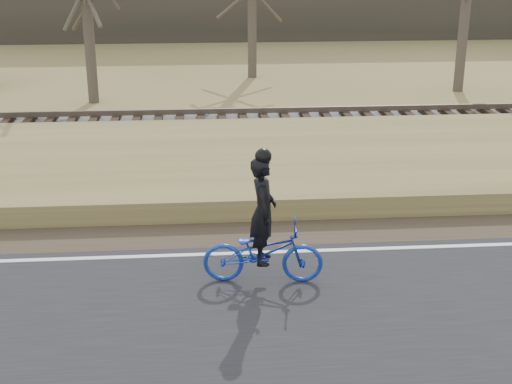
{
  "coord_description": "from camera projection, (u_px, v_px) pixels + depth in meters",
  "views": [
    {
      "loc": [
        3.59,
        -11.3,
        5.3
      ],
      "look_at": [
        4.53,
        0.5,
        1.1
      ],
      "focal_mm": 50.0,
      "sensor_mm": 36.0,
      "label": 1
    }
  ],
  "objects": [
    {
      "name": "ballast",
      "position": [
        70.0,
        135.0,
        19.56
      ],
      "size": [
        120.0,
        3.0,
        0.45
      ],
      "primitive_type": "cube",
      "color": "slate",
      "rests_on": "ground"
    },
    {
      "name": "shoulder",
      "position": [
        10.0,
        241.0,
        13.24
      ],
      "size": [
        120.0,
        1.6,
        0.04
      ],
      "primitive_type": "cube",
      "color": "#473A2B",
      "rests_on": "ground"
    },
    {
      "name": "railroad",
      "position": [
        69.0,
        125.0,
        19.46
      ],
      "size": [
        120.0,
        2.4,
        0.29
      ],
      "color": "black",
      "rests_on": "ballast"
    },
    {
      "name": "cyclist",
      "position": [
        263.0,
        241.0,
        11.36
      ],
      "size": [
        1.99,
        0.86,
        2.24
      ],
      "rotation": [
        0.0,
        0.0,
        1.47
      ],
      "color": "#1734A0",
      "rests_on": "road"
    },
    {
      "name": "embankment",
      "position": [
        42.0,
        179.0,
        15.99
      ],
      "size": [
        120.0,
        5.0,
        0.44
      ],
      "primitive_type": "cube",
      "color": "olive",
      "rests_on": "ground"
    }
  ]
}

